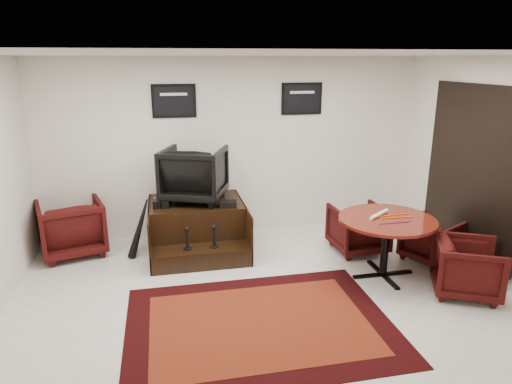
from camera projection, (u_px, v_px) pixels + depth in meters
ground at (270, 306)px, 5.28m from camera, size 6.00×6.00×0.00m
room_shell at (305, 151)px, 4.98m from camera, size 6.02×5.02×2.81m
area_rug at (260, 324)px, 4.92m from camera, size 2.83×2.13×0.01m
shine_podium at (197, 227)px, 6.82m from camera, size 1.39×1.43×0.71m
shine_chair at (194, 171)px, 6.73m from camera, size 1.10×1.07×0.89m
shoes_pair at (162, 202)px, 6.57m from camera, size 0.27×0.32×0.11m
polish_kit at (228, 204)px, 6.54m from camera, size 0.26×0.20×0.08m
umbrella_black at (139, 228)px, 6.47m from camera, size 0.34×0.13×0.90m
umbrella_hooked at (139, 226)px, 6.66m from camera, size 0.30×0.11×0.81m
armchair_side at (71, 225)px, 6.60m from camera, size 1.05×1.02×0.89m
meeting_table at (387, 225)px, 5.83m from camera, size 1.23×1.23×0.80m
table_chair_back at (358, 226)px, 6.72m from camera, size 0.77×0.72×0.76m
table_chair_window at (432, 237)px, 6.41m from camera, size 0.86×0.88×0.68m
table_chair_corner at (468, 265)px, 5.47m from camera, size 0.93×0.95×0.75m
paper_roll at (379, 214)px, 5.89m from camera, size 0.37×0.29×0.05m
table_clutter at (395, 218)px, 5.80m from camera, size 0.57×0.32×0.01m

